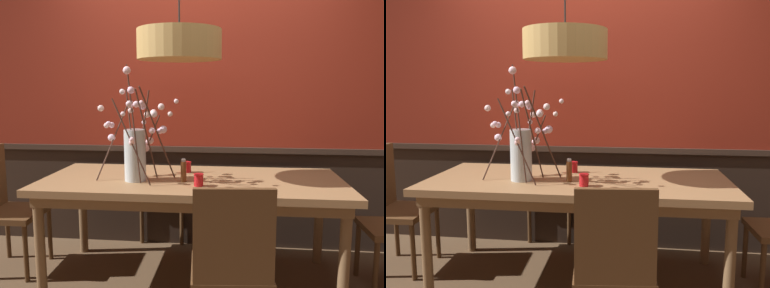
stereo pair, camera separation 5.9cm
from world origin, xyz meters
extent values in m
plane|color=brown|center=(0.00, 0.00, 0.00)|extent=(24.00, 24.00, 0.00)
cube|color=#2D2119|center=(0.00, 0.70, 0.44)|extent=(5.44, 0.12, 0.87)
cube|color=#3E2E24|center=(0.00, 0.69, 0.89)|extent=(5.44, 0.14, 0.05)
cube|color=maroon|center=(0.00, 0.70, 1.76)|extent=(5.44, 0.12, 1.78)
cube|color=#997047|center=(0.00, 0.00, 0.75)|extent=(2.19, 0.94, 0.05)
cube|color=brown|center=(0.00, 0.00, 0.68)|extent=(2.08, 0.83, 0.08)
cylinder|color=brown|center=(-1.00, -0.38, 0.36)|extent=(0.07, 0.07, 0.72)
cylinder|color=brown|center=(1.00, -0.38, 0.36)|extent=(0.07, 0.07, 0.72)
cylinder|color=brown|center=(-1.00, 0.38, 0.36)|extent=(0.07, 0.07, 0.72)
cylinder|color=brown|center=(1.00, 0.38, 0.36)|extent=(0.07, 0.07, 0.72)
cylinder|color=#492F1A|center=(1.27, -0.19, 0.21)|extent=(0.04, 0.04, 0.42)
cylinder|color=#492F1A|center=(1.26, 0.17, 0.21)|extent=(0.04, 0.04, 0.42)
cube|color=brown|center=(0.34, 0.82, 0.45)|extent=(0.49, 0.44, 0.04)
cube|color=brown|center=(0.32, 1.00, 0.69)|extent=(0.44, 0.07, 0.43)
cylinder|color=#492F1A|center=(0.55, 0.66, 0.22)|extent=(0.04, 0.04, 0.43)
cylinder|color=#492F1A|center=(0.16, 0.63, 0.22)|extent=(0.04, 0.04, 0.43)
cylinder|color=#492F1A|center=(0.52, 1.01, 0.22)|extent=(0.04, 0.04, 0.43)
cylinder|color=#492F1A|center=(0.13, 0.97, 0.22)|extent=(0.04, 0.04, 0.43)
cube|color=brown|center=(0.29, -0.80, 0.46)|extent=(0.45, 0.45, 0.04)
cube|color=brown|center=(0.31, -0.98, 0.72)|extent=(0.40, 0.07, 0.48)
cube|color=brown|center=(-1.40, -0.01, 0.46)|extent=(0.44, 0.47, 0.04)
cylinder|color=#492F1A|center=(-1.22, 0.20, 0.22)|extent=(0.04, 0.04, 0.44)
cylinder|color=#492F1A|center=(-1.22, -0.20, 0.22)|extent=(0.04, 0.04, 0.44)
cylinder|color=#492F1A|center=(-1.59, 0.19, 0.22)|extent=(0.04, 0.04, 0.44)
cube|color=brown|center=(-0.35, 0.81, 0.45)|extent=(0.44, 0.44, 0.04)
cube|color=brown|center=(-0.35, 1.01, 0.70)|extent=(0.41, 0.04, 0.47)
cylinder|color=#492F1A|center=(-0.16, 0.62, 0.21)|extent=(0.04, 0.04, 0.43)
cylinder|color=#492F1A|center=(-0.54, 0.62, 0.21)|extent=(0.04, 0.04, 0.43)
cylinder|color=#492F1A|center=(-0.16, 1.00, 0.21)|extent=(0.04, 0.04, 0.43)
cylinder|color=#492F1A|center=(-0.54, 1.00, 0.21)|extent=(0.04, 0.04, 0.43)
cylinder|color=silver|center=(-0.40, -0.11, 0.96)|extent=(0.15, 0.15, 0.37)
cylinder|color=silver|center=(-0.40, -0.11, 0.82)|extent=(0.14, 0.14, 0.08)
cylinder|color=#472D23|center=(-0.42, -0.12, 1.10)|extent=(0.09, 0.07, 0.64)
sphere|color=silver|center=(-0.41, -0.14, 1.28)|extent=(0.04, 0.04, 0.04)
sphere|color=#FAC4D9|center=(-0.43, -0.14, 1.08)|extent=(0.05, 0.05, 0.05)
sphere|color=white|center=(-0.41, -0.14, 1.33)|extent=(0.04, 0.04, 0.04)
sphere|color=silver|center=(-0.46, -0.17, 1.41)|extent=(0.04, 0.04, 0.04)
cylinder|color=#472D23|center=(-0.58, -0.01, 1.06)|extent=(0.18, 0.31, 0.57)
sphere|color=silver|center=(-0.61, 0.03, 1.16)|extent=(0.04, 0.04, 0.04)
sphere|color=silver|center=(-0.60, 0.00, 1.07)|extent=(0.05, 0.05, 0.05)
sphere|color=#F5D1D1|center=(-0.70, 0.07, 1.28)|extent=(0.05, 0.05, 0.05)
sphere|color=#F9CCE7|center=(-0.62, 0.00, 1.17)|extent=(0.04, 0.04, 0.04)
sphere|color=#F5D3D3|center=(-0.64, 0.01, 1.16)|extent=(0.04, 0.04, 0.04)
cylinder|color=#472D23|center=(-0.39, -0.24, 1.07)|extent=(0.27, 0.04, 0.59)
sphere|color=#FFCAD6|center=(-0.38, -0.26, 1.09)|extent=(0.03, 0.03, 0.03)
sphere|color=#FFCDD0|center=(-0.39, -0.23, 1.07)|extent=(0.04, 0.04, 0.04)
sphere|color=white|center=(-0.37, -0.35, 1.33)|extent=(0.04, 0.04, 0.04)
sphere|color=silver|center=(-0.41, -0.34, 1.27)|extent=(0.03, 0.03, 0.03)
cylinder|color=#472D23|center=(-0.21, -0.18, 1.11)|extent=(0.18, 0.39, 0.67)
sphere|color=#FED0D6|center=(-0.07, -0.27, 1.35)|extent=(0.03, 0.03, 0.03)
sphere|color=silver|center=(-0.18, -0.17, 1.15)|extent=(0.05, 0.05, 0.05)
sphere|color=#F4D3CF|center=(-0.12, -0.24, 1.26)|extent=(0.03, 0.03, 0.03)
sphere|color=#FCC7E4|center=(-0.21, -0.17, 1.14)|extent=(0.04, 0.04, 0.04)
cylinder|color=#472D23|center=(-0.32, -0.03, 1.01)|extent=(0.21, 0.10, 0.47)
sphere|color=#FFCFD5|center=(-0.29, 0.07, 1.25)|extent=(0.05, 0.05, 0.05)
sphere|color=#F7D1E2|center=(-0.31, -0.02, 1.06)|extent=(0.03, 0.03, 0.03)
sphere|color=#FFCFDA|center=(-0.33, -0.05, 1.00)|extent=(0.05, 0.05, 0.05)
sphere|color=#FBCED8|center=(-0.32, 0.00, 1.04)|extent=(0.04, 0.04, 0.04)
sphere|color=#FBD2D8|center=(-0.31, -0.01, 1.05)|extent=(0.05, 0.05, 0.05)
cylinder|color=#472D23|center=(-0.38, -0.18, 1.19)|extent=(0.11, 0.06, 0.81)
sphere|color=silver|center=(-0.40, -0.18, 1.31)|extent=(0.04, 0.04, 0.04)
sphere|color=#F6C5D3|center=(-0.42, -0.20, 1.55)|extent=(0.05, 0.05, 0.05)
sphere|color=#FED1E5|center=(-0.36, -0.20, 1.32)|extent=(0.04, 0.04, 0.04)
sphere|color=#FFC8E6|center=(-0.40, -0.18, 1.42)|extent=(0.05, 0.05, 0.05)
cylinder|color=#472D23|center=(-0.30, -0.15, 1.10)|extent=(0.09, 0.28, 0.65)
sphere|color=white|center=(-0.26, -0.17, 1.14)|extent=(0.04, 0.04, 0.04)
sphere|color=#FED9DA|center=(-0.19, -0.19, 1.31)|extent=(0.05, 0.05, 0.05)
sphere|color=silver|center=(-0.24, -0.19, 1.26)|extent=(0.05, 0.05, 0.05)
cylinder|color=#472D23|center=(-0.35, -0.06, 1.10)|extent=(0.13, 0.05, 0.64)
sphere|color=#FACBDA|center=(-0.35, -0.02, 1.19)|extent=(0.04, 0.04, 0.04)
sphere|color=#FFDAD3|center=(-0.32, -0.02, 1.24)|extent=(0.05, 0.05, 0.05)
sphere|color=#F2C7E7|center=(-0.36, -0.02, 1.30)|extent=(0.05, 0.05, 0.05)
sphere|color=white|center=(-0.36, -0.05, 1.08)|extent=(0.05, 0.05, 0.05)
sphere|color=#F6CFDE|center=(-0.36, -0.05, 1.33)|extent=(0.04, 0.04, 0.04)
cylinder|color=red|center=(0.07, -0.22, 0.82)|extent=(0.06, 0.06, 0.09)
torus|color=red|center=(0.07, -0.22, 0.86)|extent=(0.07, 0.07, 0.01)
cylinder|color=silver|center=(0.07, -0.22, 0.80)|extent=(0.04, 0.04, 0.04)
cylinder|color=red|center=(-0.06, 0.20, 0.82)|extent=(0.06, 0.06, 0.09)
torus|color=red|center=(-0.06, 0.20, 0.86)|extent=(0.07, 0.07, 0.01)
cylinder|color=silver|center=(-0.06, 0.20, 0.80)|extent=(0.04, 0.04, 0.04)
cylinder|color=brown|center=(-0.05, -0.11, 0.85)|extent=(0.04, 0.04, 0.15)
cylinder|color=beige|center=(-0.05, -0.11, 0.93)|extent=(0.03, 0.03, 0.02)
cylinder|color=tan|center=(-0.08, -0.05, 1.73)|extent=(0.59, 0.59, 0.20)
sphere|color=#F9EAB7|center=(-0.08, -0.05, 1.70)|extent=(0.14, 0.14, 0.14)
camera|label=1|loc=(0.31, -2.77, 1.43)|focal=36.28mm
camera|label=2|loc=(0.36, -2.76, 1.43)|focal=36.28mm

